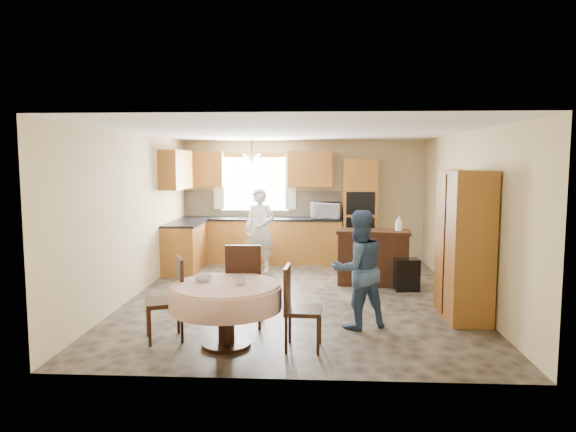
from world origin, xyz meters
The scene contains 36 objects.
floor centered at (0.00, 0.00, 0.00)m, with size 5.00×6.00×0.01m, color brown.
ceiling centered at (0.00, 0.00, 2.50)m, with size 5.00×6.00×0.01m, color white.
wall_back centered at (0.00, 3.00, 1.25)m, with size 5.00×0.02×2.50m, color tan.
wall_front centered at (0.00, -3.00, 1.25)m, with size 5.00×0.02×2.50m, color tan.
wall_left centered at (-2.50, 0.00, 1.25)m, with size 0.02×6.00×2.50m, color tan.
wall_right centered at (2.50, 0.00, 1.25)m, with size 0.02×6.00×2.50m, color tan.
window centered at (-1.00, 2.98, 1.60)m, with size 1.40×0.03×1.10m, color white.
curtain_left centered at (-1.75, 2.93, 1.65)m, with size 0.22×0.02×1.15m, color white.
curtain_right centered at (-0.25, 2.93, 1.65)m, with size 0.22×0.02×1.15m, color white.
base_cab_back centered at (-0.85, 2.70, 0.44)m, with size 3.30×0.60×0.88m, color #B0772F.
counter_back centered at (-0.85, 2.70, 0.90)m, with size 3.30×0.64×0.04m, color black.
base_cab_left centered at (-2.20, 1.80, 0.44)m, with size 0.60×1.20×0.88m, color #B0772F.
counter_left centered at (-2.20, 1.80, 0.90)m, with size 0.64×1.20×0.04m, color black.
backsplash centered at (-0.85, 2.99, 1.18)m, with size 3.30×0.02×0.55m, color tan.
wall_cab_left centered at (-2.05, 2.83, 1.91)m, with size 0.85×0.33×0.72m, color #A67529.
wall_cab_right centered at (0.15, 2.83, 1.91)m, with size 0.90×0.33×0.72m, color #A67529.
wall_cab_side centered at (-2.33, 1.80, 1.91)m, with size 0.33×1.20×0.72m, color #A67529.
oven_tower centered at (1.15, 2.69, 1.06)m, with size 0.66×0.62×2.12m, color #B0772F.
oven_upper centered at (1.15, 2.38, 1.25)m, with size 0.56×0.01×0.45m, color black.
oven_lower centered at (1.15, 2.38, 0.75)m, with size 0.56×0.01×0.45m, color black.
pendant centered at (-1.00, 2.50, 2.12)m, with size 0.36×0.36×0.18m, color beige.
sideboard centered at (1.24, 0.87, 0.43)m, with size 1.21×0.50×0.86m, color #341B0E.
space_heater centered at (1.73, 0.49, 0.26)m, with size 0.37×0.26×0.52m, color black.
cupboard centered at (2.22, -0.91, 0.97)m, with size 0.51×1.02×1.95m, color #B0772F.
dining_table centered at (-0.72, -2.14, 0.55)m, with size 1.25×1.25×0.71m.
chair_left centered at (-1.40, -1.96, 0.53)m, with size 0.54×0.54×0.96m.
chair_back centered at (-0.61, -1.46, 0.58)m, with size 0.46×0.46×1.05m.
chair_right centered at (0.07, -2.18, 0.51)m, with size 0.43×0.43×0.92m.
framed_picture centered at (2.47, 0.49, 1.71)m, with size 0.06×0.58×0.48m.
microwave centered at (0.46, 2.65, 1.08)m, with size 0.59×0.40×0.33m, color silver.
person_sink centered at (-0.77, 1.82, 0.78)m, with size 0.57×0.38×1.57m, color silver.
person_dining centered at (0.80, -1.40, 0.73)m, with size 0.71×0.56×1.47m, color #324A6F.
bowl_sideboard centered at (1.05, 0.87, 0.89)m, with size 0.21×0.21×0.05m, color #B2B2B2.
bottle_sideboard centered at (1.65, 0.87, 1.02)m, with size 0.12×0.12×0.30m, color silver.
cup_table centered at (-0.56, -2.18, 0.75)m, with size 0.12×0.12×0.09m, color #B2B2B2.
bowl_table centered at (-1.00, -2.03, 0.74)m, with size 0.21×0.21×0.06m, color #B2B2B2.
Camera 1 is at (0.26, -7.67, 2.05)m, focal length 32.00 mm.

